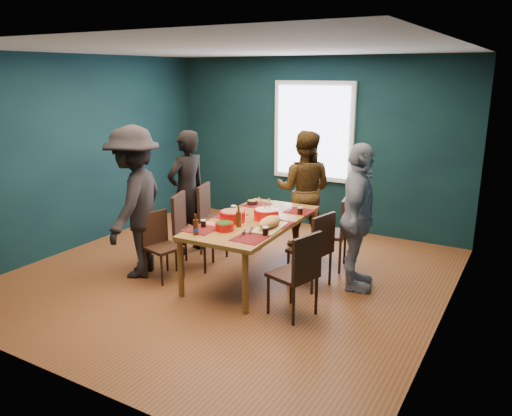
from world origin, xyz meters
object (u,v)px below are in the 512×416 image
at_px(chair_left_mid, 187,225).
at_px(person_near_left, 135,202).
at_px(chair_right_mid, 316,245).
at_px(dining_table, 253,225).
at_px(person_far_left, 187,193).
at_px(bowl_dumpling, 266,214).
at_px(chair_left_far, 211,213).
at_px(person_back, 304,190).
at_px(person_right, 358,218).
at_px(chair_right_near, 299,269).
at_px(bowl_salad, 233,216).
at_px(chair_right_far, 336,227).
at_px(bowl_herbs, 225,226).
at_px(chair_left_near, 160,240).
at_px(cutting_board, 270,223).

relative_size(chair_left_mid, person_near_left, 0.52).
relative_size(chair_right_mid, person_near_left, 0.49).
distance_m(dining_table, person_far_left, 1.30).
bearing_deg(bowl_dumpling, chair_left_far, 159.98).
xyz_separation_m(dining_table, person_back, (0.06, 1.33, 0.18)).
bearing_deg(person_right, dining_table, 89.89).
height_order(person_back, person_near_left, person_near_left).
relative_size(chair_left_far, bowl_dumpling, 3.14).
xyz_separation_m(chair_right_near, bowl_salad, (-1.12, 0.51, 0.27)).
xyz_separation_m(chair_left_far, chair_right_far, (1.74, 0.28, -0.01)).
bearing_deg(bowl_herbs, chair_left_near, -176.04).
bearing_deg(dining_table, chair_left_near, -152.46).
distance_m(chair_left_near, person_far_left, 1.00).
bearing_deg(person_near_left, chair_right_mid, 88.11).
distance_m(chair_right_mid, bowl_salad, 1.04).
relative_size(chair_left_far, chair_left_near, 1.17).
height_order(chair_left_mid, chair_right_far, chair_left_mid).
bearing_deg(bowl_salad, chair_right_far, 45.10).
bearing_deg(chair_left_far, chair_right_mid, -29.21).
bearing_deg(dining_table, chair_right_mid, 3.82).
relative_size(bowl_herbs, cutting_board, 0.32).
height_order(chair_right_near, cutting_board, chair_right_near).
bearing_deg(person_right, chair_left_far, 70.06).
bearing_deg(person_near_left, dining_table, 95.17).
relative_size(chair_right_mid, chair_right_near, 0.99).
bearing_deg(chair_left_far, chair_right_near, -47.58).
bearing_deg(chair_right_mid, person_near_left, -147.79).
height_order(person_back, bowl_salad, person_back).
distance_m(chair_right_far, chair_right_mid, 0.70).
height_order(dining_table, chair_right_near, chair_right_near).
bearing_deg(chair_right_far, cutting_board, -123.93).
bearing_deg(person_right, chair_left_near, 97.19).
height_order(chair_right_mid, cutting_board, chair_right_mid).
relative_size(person_right, person_near_left, 0.92).
distance_m(chair_left_mid, person_back, 1.77).
xyz_separation_m(chair_left_far, bowl_herbs, (0.90, -1.01, 0.22)).
bearing_deg(dining_table, cutting_board, -34.04).
bearing_deg(bowl_herbs, dining_table, 81.39).
distance_m(person_near_left, bowl_salad, 1.21).
distance_m(chair_left_mid, cutting_board, 1.26).
xyz_separation_m(person_far_left, bowl_salad, (1.06, -0.49, -0.05)).
xyz_separation_m(chair_right_mid, cutting_board, (-0.45, -0.29, 0.27)).
xyz_separation_m(chair_left_near, person_near_left, (-0.30, -0.07, 0.45)).
relative_size(person_far_left, person_right, 1.00).
xyz_separation_m(person_right, person_near_left, (-2.48, -0.95, 0.07)).
relative_size(chair_left_far, chair_left_mid, 0.99).
distance_m(dining_table, chair_left_mid, 0.92).
bearing_deg(chair_left_far, dining_table, -43.24).
bearing_deg(person_near_left, person_back, 124.42).
bearing_deg(bowl_dumpling, chair_right_near, -43.93).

